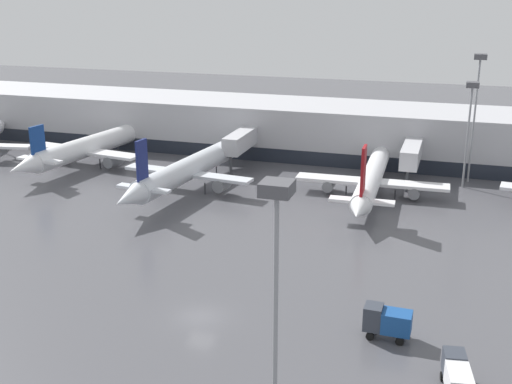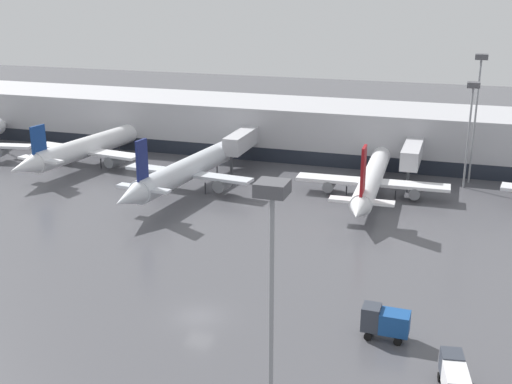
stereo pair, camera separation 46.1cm
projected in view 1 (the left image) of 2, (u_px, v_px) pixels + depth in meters
ground_plane at (200, 317)px, 58.47m from camera, size 320.00×320.00×0.00m
terminal_building at (333, 131)px, 113.27m from camera, size 160.00×26.72×9.00m
parked_jet_0 at (187, 170)px, 93.89m from camera, size 20.43×35.04×10.08m
parked_jet_3 at (371, 179)px, 91.56m from camera, size 21.79×34.15×9.98m
parked_jet_4 at (85, 148)px, 107.20m from camera, size 20.75×33.20×8.77m
service_truck_0 at (387, 320)px, 54.51m from camera, size 4.03×2.01×2.86m
service_truck_1 at (457, 375)px, 47.00m from camera, size 2.40×5.00×2.55m
apron_light_mast_0 at (478, 83)px, 94.33m from camera, size 1.80×1.80×19.44m
apron_light_mast_2 at (276, 245)px, 37.18m from camera, size 1.80×1.80×18.28m
apron_light_mast_3 at (471, 103)px, 92.53m from camera, size 1.80×1.80×15.76m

